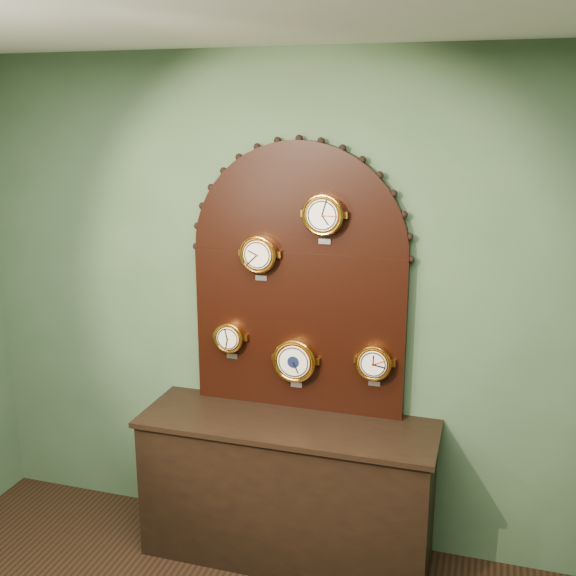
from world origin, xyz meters
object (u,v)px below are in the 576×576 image
(hygrometer, at_px, (230,337))
(barometer, at_px, (295,360))
(tide_clock, at_px, (374,362))
(roman_clock, at_px, (259,254))
(arabic_clock, at_px, (324,215))
(shop_counter, at_px, (287,492))
(display_board, at_px, (299,271))

(hygrometer, height_order, barometer, hygrometer)
(barometer, relative_size, tide_clock, 1.21)
(hygrometer, bearing_deg, barometer, -0.30)
(roman_clock, height_order, barometer, roman_clock)
(hygrometer, relative_size, barometer, 0.77)
(arabic_clock, height_order, hygrometer, arabic_clock)
(tide_clock, bearing_deg, roman_clock, -179.97)
(hygrometer, distance_m, tide_clock, 0.83)
(roman_clock, distance_m, tide_clock, 0.85)
(tide_clock, bearing_deg, shop_counter, -160.81)
(arabic_clock, height_order, tide_clock, arabic_clock)
(display_board, relative_size, arabic_clock, 5.62)
(roman_clock, distance_m, arabic_clock, 0.43)
(shop_counter, relative_size, barometer, 5.35)
(shop_counter, height_order, roman_clock, roman_clock)
(display_board, xyz_separation_m, hygrometer, (-0.39, -0.07, -0.40))
(shop_counter, distance_m, arabic_clock, 1.57)
(roman_clock, height_order, arabic_clock, arabic_clock)
(display_board, bearing_deg, shop_counter, -90.00)
(display_board, distance_m, arabic_clock, 0.37)
(shop_counter, xyz_separation_m, tide_clock, (0.44, 0.15, 0.77))
(display_board, bearing_deg, roman_clock, -162.16)
(arabic_clock, xyz_separation_m, barometer, (-0.15, -0.00, -0.82))
(barometer, bearing_deg, arabic_clock, 0.29)
(tide_clock, bearing_deg, arabic_clock, -179.86)
(arabic_clock, height_order, barometer, arabic_clock)
(roman_clock, xyz_separation_m, tide_clock, (0.65, 0.00, -0.56))
(barometer, bearing_deg, display_board, 89.77)
(display_board, height_order, hygrometer, display_board)
(barometer, xyz_separation_m, tide_clock, (0.44, 0.00, 0.04))
(display_board, height_order, barometer, display_board)
(display_board, bearing_deg, tide_clock, -8.44)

